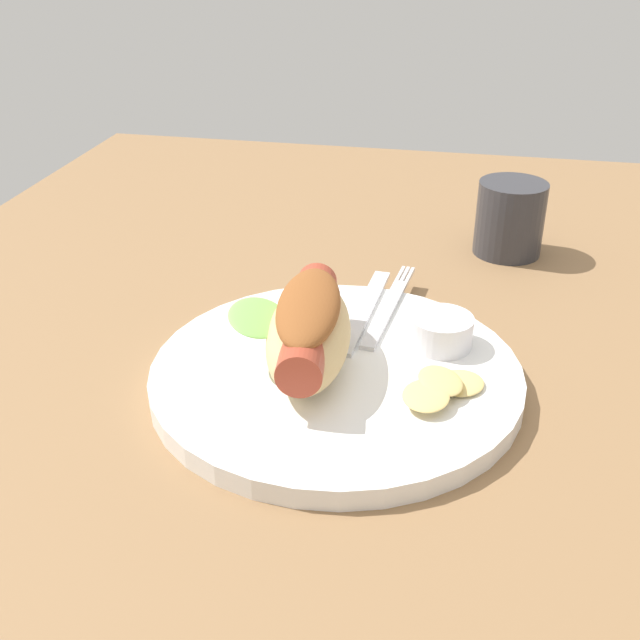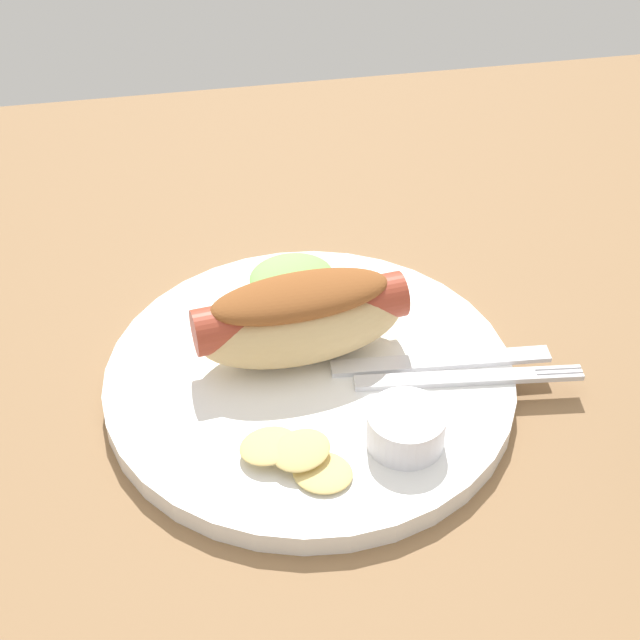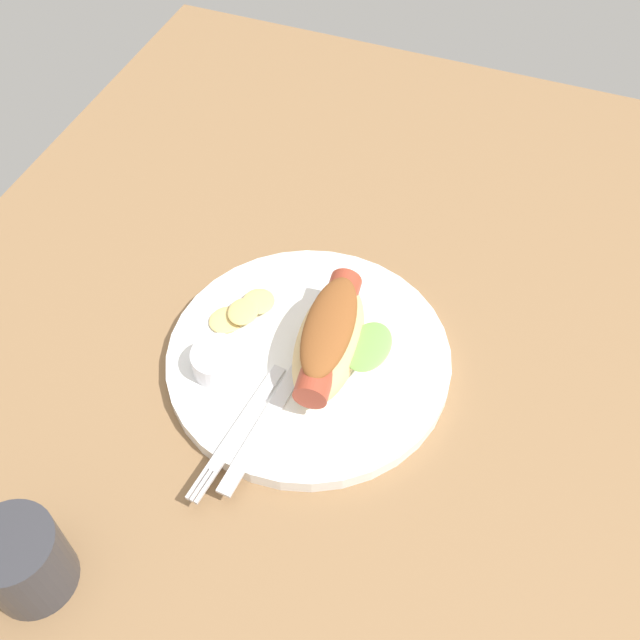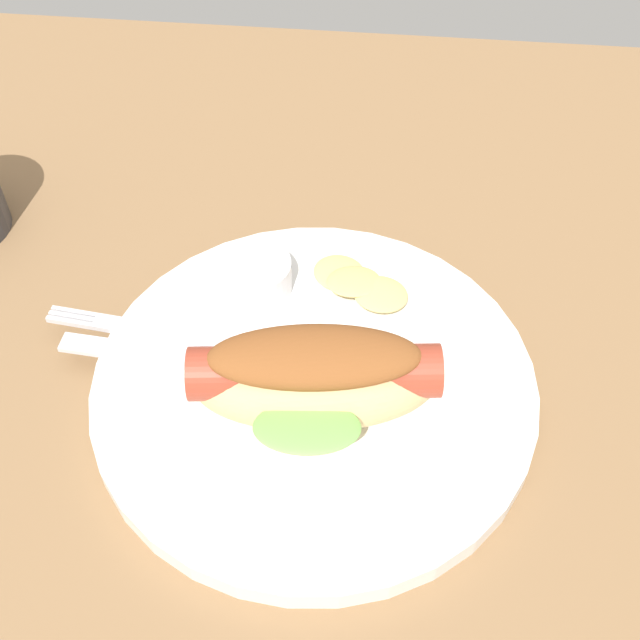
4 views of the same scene
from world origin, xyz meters
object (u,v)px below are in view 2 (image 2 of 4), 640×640
Objects in this scene: hot_dog at (300,316)px; knife at (441,361)px; sauce_ramekin at (406,428)px; chips_pile at (298,456)px; fork at (464,378)px; plate at (310,380)px.

knife is (9.27, -2.88, -3.07)cm from hot_dog.
hot_dog is 3.05× the size of sauce_ramekin.
sauce_ramekin is at bearing 4.83° from chips_pile.
hot_dog is at bearing 79.48° from chips_pile.
hot_dog is 0.97× the size of fork.
sauce_ramekin is at bearing -57.27° from plate.
plate is 3.77× the size of chips_pile.
sauce_ramekin is (4.79, -7.46, 2.04)cm from plate.
chips_pile is at bearing -107.25° from hot_dog.
sauce_ramekin reaches higher than fork.
fork is 2.09× the size of chips_pile.
hot_dog reaches higher than sauce_ramekin.
hot_dog is 0.99× the size of knife.
plate is 1.80× the size of fork.
plate is 1.84× the size of knife.
plate is at bearing 179.42° from knife.
hot_dog reaches higher than fork.
knife is at bearing -4.91° from plate.
hot_dog is at bearing 167.09° from knife.
hot_dog reaches higher than chips_pile.
hot_dog is 11.80cm from fork.
chips_pile is (-12.22, -5.34, 0.47)cm from fork.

